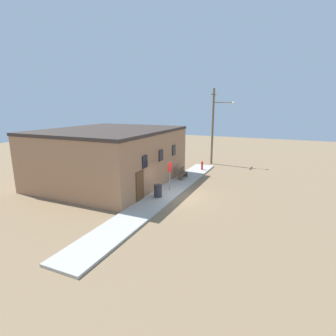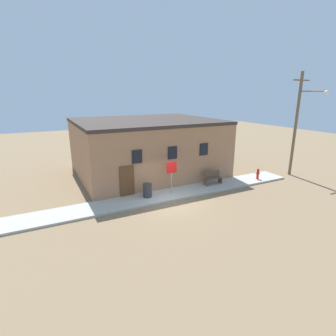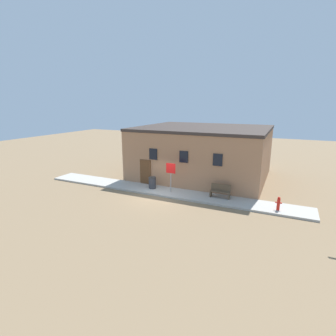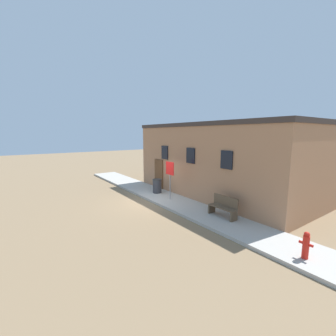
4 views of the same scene
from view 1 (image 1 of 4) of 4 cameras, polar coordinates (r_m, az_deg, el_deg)
ground_plane at (r=19.70m, az=2.33°, el=-6.16°), size 80.00×80.00×0.00m
sidewalk at (r=20.06m, az=-0.43°, el=-5.57°), size 21.15×2.07×0.14m
brick_building at (r=23.43m, az=-12.38°, el=2.62°), size 11.48×9.81×4.66m
fire_hydrant at (r=27.28m, az=7.43°, el=0.56°), size 0.41×0.19×0.88m
stop_sign at (r=20.11m, az=0.39°, el=-0.57°), size 0.76×0.06×2.25m
bench at (r=23.89m, az=3.09°, el=-1.14°), size 1.42×0.44×0.97m
trash_bin at (r=19.03m, az=-2.20°, el=-4.96°), size 0.60×0.60×0.91m
utility_pole at (r=30.27m, az=10.01°, el=9.40°), size 1.80×2.46×8.46m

